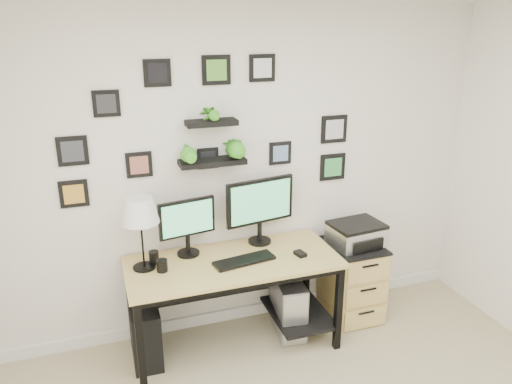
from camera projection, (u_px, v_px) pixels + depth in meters
name	position (u px, v px, depth m)	size (l,w,h in m)	color
room	(248.00, 310.00, 4.37)	(4.00, 4.00, 4.00)	#BFB288
desk	(237.00, 272.00, 3.83)	(1.60, 0.70, 0.75)	tan
monitor_left	(187.00, 223.00, 3.75)	(0.44, 0.20, 0.45)	black
monitor_right	(260.00, 206.00, 3.94)	(0.58, 0.22, 0.54)	black
keyboard	(244.00, 260.00, 3.72)	(0.47, 0.15, 0.02)	black
mouse	(300.00, 254.00, 3.82)	(0.06, 0.10, 0.03)	black
table_lamp	(140.00, 212.00, 3.49)	(0.27, 0.27, 0.54)	black
mug	(162.00, 266.00, 3.57)	(0.08, 0.08, 0.09)	black
pen_cup	(154.00, 257.00, 3.69)	(0.07, 0.07, 0.09)	black
pc_tower_black	(145.00, 331.00, 3.78)	(0.21, 0.47, 0.47)	black
pc_tower_grey	(288.00, 305.00, 4.11)	(0.27, 0.50, 0.47)	gray
file_cabinet	(352.00, 280.00, 4.30)	(0.43, 0.53, 0.67)	tan
printer	(356.00, 234.00, 4.16)	(0.45, 0.38, 0.19)	silver
wall_decor	(213.00, 135.00, 3.70)	(2.27, 0.18, 1.05)	black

